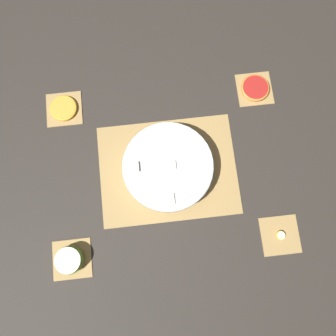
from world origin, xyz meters
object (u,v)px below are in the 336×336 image
(apple_half, at_px, (69,260))
(grapefruit_slice, at_px, (255,88))
(fruit_salad_bowl, at_px, (168,167))
(banana_coin_single, at_px, (281,235))
(orange_slice_whole, at_px, (63,108))

(apple_half, relative_size, grapefruit_slice, 0.87)
(fruit_salad_bowl, distance_m, apple_half, 0.42)
(apple_half, height_order, banana_coin_single, apple_half)
(fruit_salad_bowl, distance_m, orange_slice_whole, 0.42)
(banana_coin_single, distance_m, grapefruit_slice, 0.51)
(fruit_salad_bowl, xyz_separation_m, apple_half, (-0.34, -0.25, -0.01))
(fruit_salad_bowl, bearing_deg, apple_half, -142.81)
(fruit_salad_bowl, height_order, apple_half, fruit_salad_bowl)
(orange_slice_whole, xyz_separation_m, banana_coin_single, (0.67, -0.51, -0.00))
(banana_coin_single, relative_size, grapefruit_slice, 0.30)
(apple_half, height_order, grapefruit_slice, apple_half)
(orange_slice_whole, relative_size, grapefruit_slice, 0.93)
(apple_half, distance_m, orange_slice_whole, 0.51)
(apple_half, distance_m, grapefruit_slice, 0.84)
(apple_half, bearing_deg, orange_slice_whole, 90.00)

